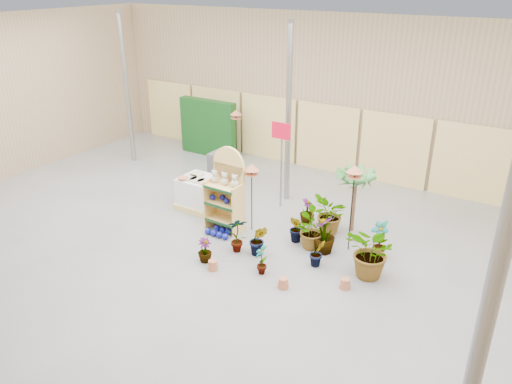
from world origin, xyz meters
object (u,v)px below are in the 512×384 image
Objects in this scene: pallet_stack at (201,193)px; potted_plant_2 at (310,230)px; display_shelf at (227,192)px; bird_table_front at (252,169)px.

pallet_stack is 3.20m from potted_plant_2.
pallet_stack is at bearing 173.79° from potted_plant_2.
display_shelf is 1.38m from pallet_stack.
bird_table_front is at bearing 23.23° from display_shelf.
potted_plant_2 reaches higher than pallet_stack.
bird_table_front is at bearing 179.04° from potted_plant_2.
display_shelf is at bearing -23.58° from pallet_stack.
display_shelf reaches higher than pallet_stack.
display_shelf is 0.82m from bird_table_front.
bird_table_front reaches higher than potted_plant_2.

